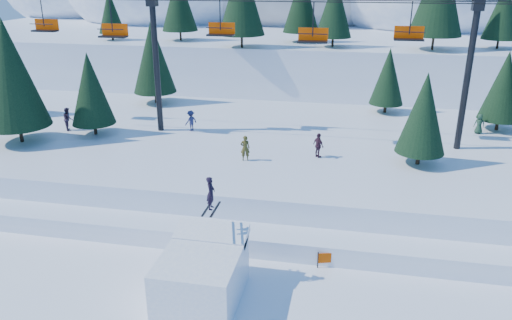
% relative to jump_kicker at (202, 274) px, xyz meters
% --- Properties ---
extents(ground, '(160.00, 160.00, 0.00)m').
position_rel_jump_kicker_xyz_m(ground, '(0.60, -1.31, -1.29)').
color(ground, white).
rests_on(ground, ground).
extents(mid_shelf, '(70.00, 22.00, 2.50)m').
position_rel_jump_kicker_xyz_m(mid_shelf, '(0.60, 16.69, -0.04)').
color(mid_shelf, white).
rests_on(mid_shelf, ground).
extents(berm, '(70.00, 6.00, 1.10)m').
position_rel_jump_kicker_xyz_m(berm, '(0.60, 6.69, -0.74)').
color(berm, white).
rests_on(berm, ground).
extents(jump_kicker, '(3.49, 4.76, 5.47)m').
position_rel_jump_kicker_xyz_m(jump_kicker, '(0.00, 0.00, 0.00)').
color(jump_kicker, white).
rests_on(jump_kicker, ground).
extents(chairlift, '(46.00, 3.21, 10.28)m').
position_rel_jump_kicker_xyz_m(chairlift, '(1.73, 16.74, 8.03)').
color(chairlift, black).
rests_on(chairlift, mid_shelf).
extents(conifer_stand, '(63.98, 17.18, 9.98)m').
position_rel_jump_kicker_xyz_m(conifer_stand, '(4.45, 17.24, 5.64)').
color(conifer_stand, black).
rests_on(conifer_stand, mid_shelf).
extents(distant_skiers, '(32.21, 9.67, 1.79)m').
position_rel_jump_kicker_xyz_m(distant_skiers, '(-2.94, 15.73, 2.05)').
color(distant_skiers, '#433D17').
rests_on(distant_skiers, mid_shelf).
extents(banner_near, '(2.75, 0.83, 0.90)m').
position_rel_jump_kicker_xyz_m(banner_near, '(6.36, 3.91, -0.75)').
color(banner_near, black).
rests_on(banner_near, ground).
extents(banner_far, '(2.85, 0.33, 0.90)m').
position_rel_jump_kicker_xyz_m(banner_far, '(9.06, 4.88, -0.75)').
color(banner_far, black).
rests_on(banner_far, ground).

